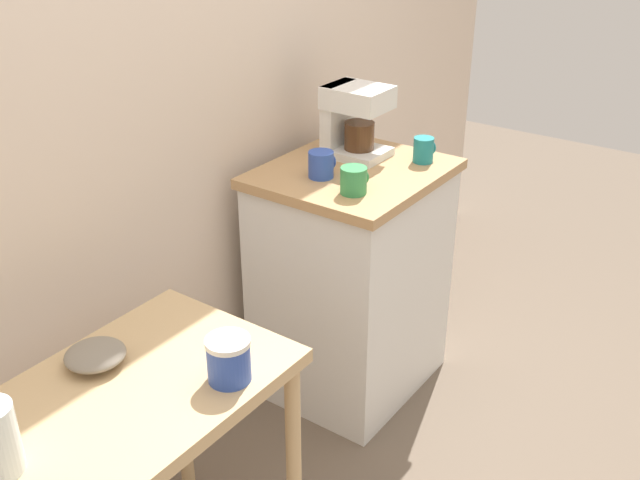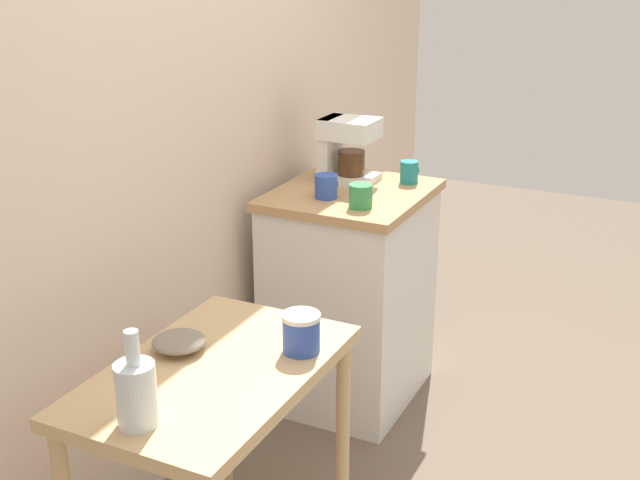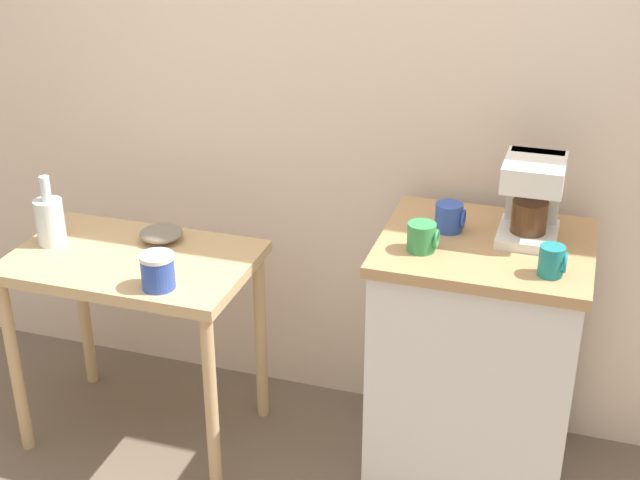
# 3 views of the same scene
# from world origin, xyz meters

# --- Properties ---
(ground_plane) EXTENTS (8.00, 8.00, 0.00)m
(ground_plane) POSITION_xyz_m (0.00, 0.00, 0.00)
(ground_plane) COLOR #6B5B4C
(back_wall) EXTENTS (4.40, 0.10, 2.80)m
(back_wall) POSITION_xyz_m (0.10, 0.48, 1.40)
(back_wall) COLOR beige
(back_wall) RESTS_ON ground_plane
(wooden_table) EXTENTS (0.83, 0.53, 0.73)m
(wooden_table) POSITION_xyz_m (-0.59, -0.04, 0.63)
(wooden_table) COLOR tan
(wooden_table) RESTS_ON ground_plane
(kitchen_counter) EXTENTS (0.65, 0.57, 0.91)m
(kitchen_counter) POSITION_xyz_m (0.59, 0.08, 0.46)
(kitchen_counter) COLOR white
(kitchen_counter) RESTS_ON ground_plane
(bowl_stoneware) EXTENTS (0.15, 0.15, 0.05)m
(bowl_stoneware) POSITION_xyz_m (-0.55, 0.10, 0.76)
(bowl_stoneware) COLOR gray
(bowl_stoneware) RESTS_ON wooden_table
(glass_carafe_vase) EXTENTS (0.10, 0.10, 0.25)m
(glass_carafe_vase) POSITION_xyz_m (-0.90, -0.03, 0.82)
(glass_carafe_vase) COLOR silver
(glass_carafe_vase) RESTS_ON wooden_table
(canister_enamel) EXTENTS (0.11, 0.11, 0.12)m
(canister_enamel) POSITION_xyz_m (-0.40, -0.21, 0.79)
(canister_enamel) COLOR #2D4CAD
(canister_enamel) RESTS_ON wooden_table
(coffee_maker) EXTENTS (0.18, 0.22, 0.26)m
(coffee_maker) POSITION_xyz_m (0.71, 0.16, 1.05)
(coffee_maker) COLOR white
(coffee_maker) RESTS_ON kitchen_counter
(mug_dark_teal) EXTENTS (0.08, 0.07, 0.09)m
(mug_dark_teal) POSITION_xyz_m (0.80, -0.09, 0.95)
(mug_dark_teal) COLOR teal
(mug_dark_teal) RESTS_ON kitchen_counter
(mug_tall_green) EXTENTS (0.09, 0.09, 0.09)m
(mug_tall_green) POSITION_xyz_m (0.41, -0.04, 0.95)
(mug_tall_green) COLOR #338C4C
(mug_tall_green) RESTS_ON kitchen_counter
(mug_blue) EXTENTS (0.09, 0.09, 0.09)m
(mug_blue) POSITION_xyz_m (0.47, 0.13, 0.95)
(mug_blue) COLOR #2D4CAD
(mug_blue) RESTS_ON kitchen_counter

